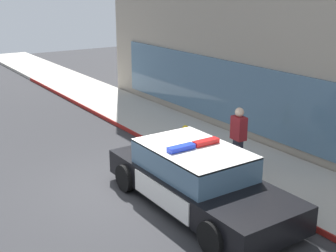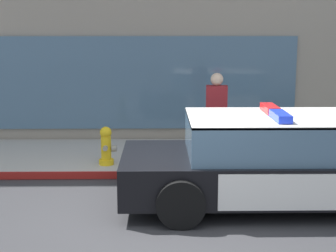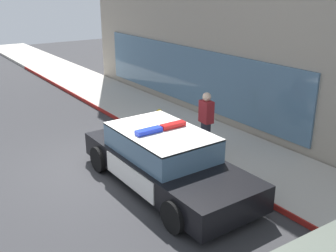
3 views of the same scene
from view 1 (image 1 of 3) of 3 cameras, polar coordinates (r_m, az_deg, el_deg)
ground at (r=11.64m, az=-4.98°, el=-7.47°), size 48.00×48.00×0.00m
sidewalk at (r=13.47m, az=7.95°, el=-3.69°), size 48.00×2.67×0.15m
curb_red_paint at (r=12.66m, az=3.36°, el=-4.95°), size 28.80×0.04×0.14m
police_cruiser at (r=10.36m, az=3.66°, el=-6.56°), size 5.06×2.17×1.49m
fire_hydrant at (r=13.58m, az=2.22°, el=-1.43°), size 0.34×0.39×0.73m
pedestrian_on_sidewalk at (r=12.01m, az=8.81°, el=-1.61°), size 0.42×0.29×1.71m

